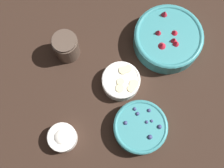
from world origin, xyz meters
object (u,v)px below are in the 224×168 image
(bowl_strawberries, at_px, (168,38))
(bowl_bananas, at_px, (121,81))
(bowl_blueberries, at_px, (140,127))
(bowl_cream, at_px, (62,138))
(jar_chocolate, at_px, (66,47))

(bowl_strawberries, relative_size, bowl_bananas, 1.84)
(bowl_bananas, bearing_deg, bowl_blueberries, 103.37)
(bowl_cream, distance_m, jar_chocolate, 0.32)
(bowl_strawberries, bearing_deg, jar_chocolate, -2.21)
(bowl_strawberries, height_order, bowl_bananas, bowl_strawberries)
(bowl_bananas, xyz_separation_m, bowl_cream, (0.23, 0.17, 0.00))
(bowl_blueberries, xyz_separation_m, jar_chocolate, (0.22, -0.32, 0.02))
(bowl_cream, bearing_deg, bowl_blueberries, 179.47)
(bowl_cream, height_order, jar_chocolate, jar_chocolate)
(bowl_strawberries, xyz_separation_m, bowl_blueberries, (0.15, 0.31, -0.01))
(bowl_cream, bearing_deg, bowl_bananas, -142.98)
(bowl_strawberries, distance_m, bowl_cream, 0.52)
(bowl_blueberries, bearing_deg, jar_chocolate, -55.53)
(bowl_strawberries, height_order, bowl_cream, bowl_strawberries)
(bowl_blueberries, bearing_deg, bowl_bananas, -76.63)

